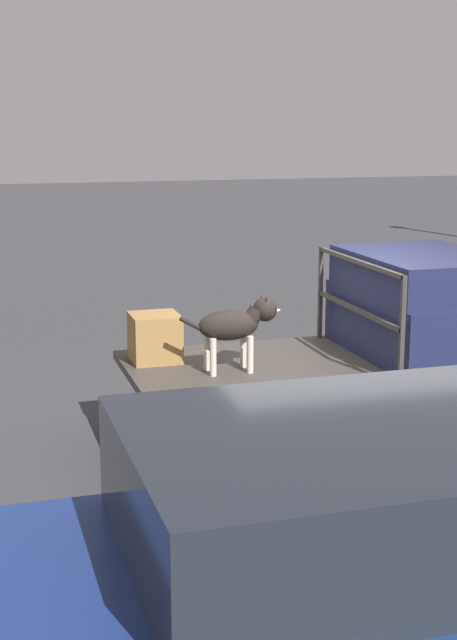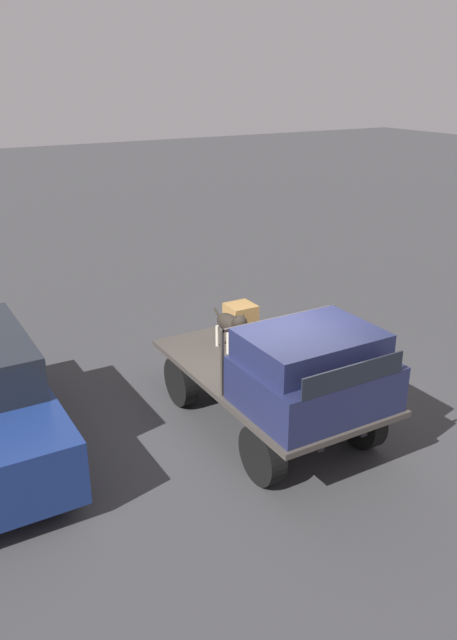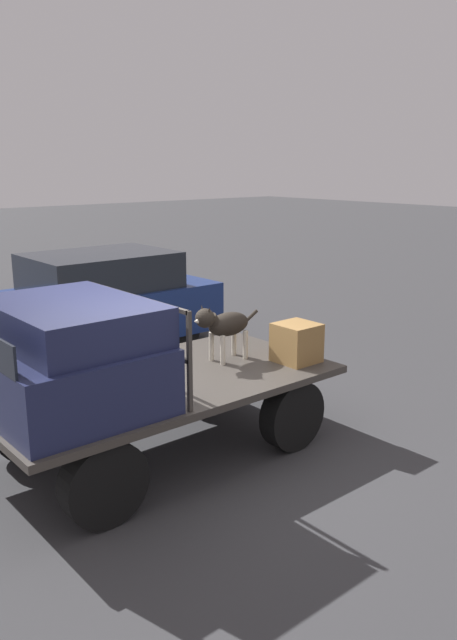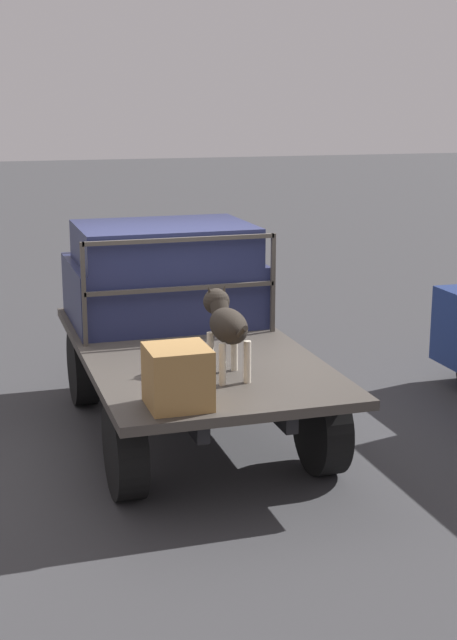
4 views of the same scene
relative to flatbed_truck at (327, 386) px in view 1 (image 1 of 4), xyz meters
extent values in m
plane|color=#38383A|center=(0.00, 0.00, -0.62)|extent=(80.00, 80.00, 0.00)
cylinder|color=black|center=(1.19, 0.84, -0.22)|extent=(0.80, 0.24, 0.80)
cylinder|color=black|center=(-1.19, 0.84, -0.22)|extent=(0.80, 0.24, 0.80)
cylinder|color=black|center=(-1.19, -0.84, -0.22)|extent=(0.80, 0.24, 0.80)
cube|color=black|center=(0.00, 0.35, 0.07)|extent=(3.53, 0.10, 0.18)
cube|color=black|center=(0.00, -0.35, 0.07)|extent=(3.53, 0.10, 0.18)
cube|color=#3D3833|center=(0.00, 0.00, 0.20)|extent=(3.83, 2.00, 0.08)
cube|color=#1E2347|center=(1.11, 0.00, 0.56)|extent=(1.51, 1.88, 0.62)
cube|color=#1E2347|center=(1.00, 0.00, 1.06)|extent=(1.28, 1.73, 0.38)
cube|color=#3D3833|center=(0.29, 0.92, 0.73)|extent=(0.04, 0.04, 0.97)
cube|color=#3D3833|center=(0.29, -0.92, 0.73)|extent=(0.04, 0.04, 0.97)
cube|color=#3D3833|center=(0.29, 0.00, 1.20)|extent=(0.04, 1.84, 0.04)
cube|color=#3D3833|center=(0.29, 0.00, 0.73)|extent=(0.04, 1.84, 0.04)
cylinder|color=beige|center=(-0.84, 0.04, 0.42)|extent=(0.06, 0.06, 0.35)
cylinder|color=beige|center=(-0.84, -0.17, 0.42)|extent=(0.06, 0.06, 0.35)
cylinder|color=beige|center=(-1.20, 0.04, 0.42)|extent=(0.06, 0.06, 0.35)
cylinder|color=beige|center=(-1.20, -0.17, 0.42)|extent=(0.06, 0.06, 0.35)
ellipsoid|color=black|center=(-1.02, -0.07, 0.68)|extent=(0.57, 0.28, 0.28)
sphere|color=beige|center=(-0.86, -0.07, 0.63)|extent=(0.13, 0.13, 0.13)
cylinder|color=black|center=(-0.78, -0.07, 0.76)|extent=(0.20, 0.15, 0.19)
sphere|color=black|center=(-0.67, -0.07, 0.81)|extent=(0.23, 0.23, 0.23)
cone|color=beige|center=(-0.57, -0.07, 0.79)|extent=(0.12, 0.12, 0.12)
cone|color=black|center=(-0.68, -0.01, 0.91)|extent=(0.06, 0.08, 0.10)
cone|color=black|center=(-0.68, -0.13, 0.91)|extent=(0.06, 0.08, 0.10)
cylinder|color=black|center=(-1.36, -0.07, 0.71)|extent=(0.24, 0.04, 0.16)
cube|color=olive|center=(-1.59, 0.50, 0.47)|extent=(0.46, 0.46, 0.46)
cylinder|color=black|center=(-2.59, -3.15, -0.32)|extent=(0.60, 0.20, 0.60)
cube|color=navy|center=(-1.27, -3.96, 0.05)|extent=(4.25, 1.90, 0.83)
cube|color=#1E232B|center=(-1.48, -3.96, 0.77)|extent=(2.34, 1.71, 0.60)
camera|label=1|loc=(-3.28, -7.66, 2.49)|focal=50.00mm
camera|label=2|loc=(6.87, -4.63, 4.37)|focal=35.00mm
camera|label=3|loc=(3.57, 5.35, 2.52)|focal=35.00mm
camera|label=4|loc=(-7.73, 1.98, 2.47)|focal=50.00mm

